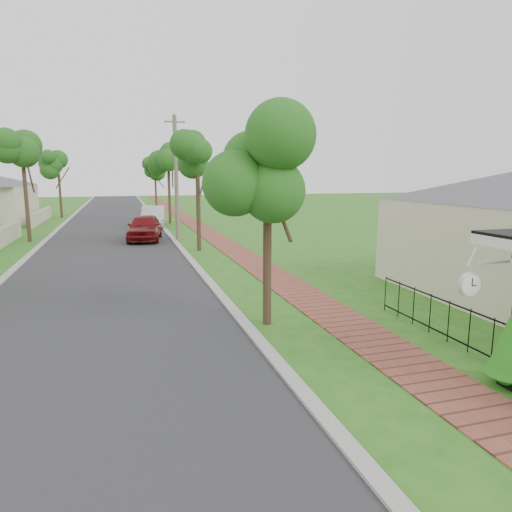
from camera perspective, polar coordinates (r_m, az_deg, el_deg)
name	(u,v)px	position (r m, az deg, el deg)	size (l,w,h in m)	color
ground	(266,396)	(8.47, 1.29, -17.11)	(160.00, 160.00, 0.00)	#266618
road	(110,243)	(27.45, -17.82, 1.54)	(7.00, 120.00, 0.02)	#28282B
kerb_right	(174,241)	(27.60, -10.23, 1.91)	(0.30, 120.00, 0.10)	#9E9E99
kerb_left	(40,246)	(27.78, -25.36, 1.14)	(0.30, 120.00, 0.10)	#9E9E99
sidewalk	(217,239)	(28.00, -4.93, 2.15)	(1.50, 120.00, 0.03)	brown
picket_fence	(493,340)	(10.71, 27.49, -9.25)	(0.03, 8.02, 1.00)	black
street_trees	(110,165)	(34.02, -17.82, 10.78)	(10.70, 37.65, 5.89)	#382619
parked_car_red	(145,228)	(27.97, -13.74, 3.47)	(1.81, 4.51, 1.54)	maroon
parked_car_white	(153,217)	(35.02, -12.70, 4.82)	(1.64, 4.71, 1.55)	silver
near_tree	(268,172)	(11.53, 1.46, 10.41)	(1.93, 1.93, 4.95)	#382619
utility_pole	(176,178)	(27.35, -9.94, 9.58)	(1.20, 0.24, 7.24)	#736759
station_clock	(471,283)	(9.10, 25.31, -3.08)	(1.07, 0.13, 0.63)	silver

